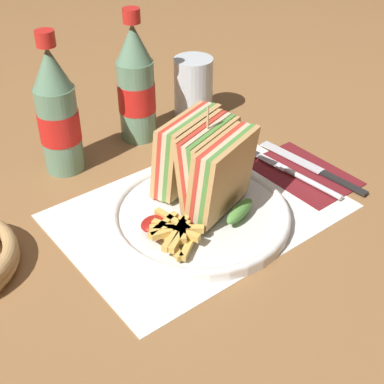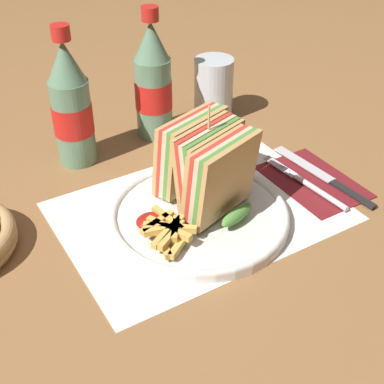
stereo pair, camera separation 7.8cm
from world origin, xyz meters
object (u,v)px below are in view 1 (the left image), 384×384
club_sandwich (206,166)px  coke_bottle_far (136,86)px  plate_main (200,215)px  fork (304,178)px  glass_near (193,88)px  coke_bottle_near (58,114)px  knife (313,167)px

club_sandwich → coke_bottle_far: coke_bottle_far is taller
plate_main → coke_bottle_far: size_ratio=1.12×
fork → glass_near: (0.00, 0.29, 0.05)m
coke_bottle_near → plate_main: bearing=-70.5°
plate_main → knife: bearing=-3.1°
knife → fork: bearing=-163.6°
plate_main → coke_bottle_far: 0.29m
knife → glass_near: glass_near is taller
glass_near → knife: bearing=-82.6°
fork → coke_bottle_near: 0.41m
club_sandwich → coke_bottle_far: 0.25m
glass_near → club_sandwich: bearing=-124.8°
club_sandwich → fork: (0.17, -0.05, -0.07)m
plate_main → fork: size_ratio=1.45×
club_sandwich → knife: club_sandwich is taller
glass_near → plate_main: bearing=-126.5°
club_sandwich → fork: 0.19m
knife → plate_main: bearing=172.7°
knife → glass_near: 0.29m
coke_bottle_far → glass_near: 0.14m
plate_main → coke_bottle_far: (0.07, 0.27, 0.09)m
coke_bottle_near → glass_near: 0.29m
coke_bottle_near → glass_near: bearing=2.7°
plate_main → coke_bottle_far: bearing=75.7°
fork → coke_bottle_far: coke_bottle_far is taller
fork → coke_bottle_far: 0.33m
fork → glass_near: bearing=85.1°
knife → coke_bottle_near: 0.43m
plate_main → glass_near: glass_near is taller
fork → coke_bottle_near: bearing=131.0°
club_sandwich → fork: club_sandwich is taller
knife → coke_bottle_near: bearing=136.3°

